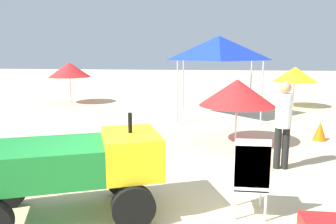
# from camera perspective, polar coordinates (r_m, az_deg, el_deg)

# --- Properties ---
(utility_cart) EXTENTS (2.81, 2.05, 1.50)m
(utility_cart) POSITION_cam_1_polar(r_m,az_deg,el_deg) (4.95, -15.87, -8.73)
(utility_cart) COLOR #197A2D
(utility_cart) RESTS_ON ground
(stacked_plastic_chairs) EXTENTS (0.48, 0.48, 1.20)m
(stacked_plastic_chairs) POSITION_cam_1_polar(r_m,az_deg,el_deg) (4.89, 14.18, -9.93)
(stacked_plastic_chairs) COLOR white
(stacked_plastic_chairs) RESTS_ON ground
(lifeguard_near_center) EXTENTS (0.32, 0.32, 1.80)m
(lifeguard_near_center) POSITION_cam_1_polar(r_m,az_deg,el_deg) (7.00, 19.38, -1.17)
(lifeguard_near_center) COLOR black
(lifeguard_near_center) RESTS_ON ground
(popup_canopy) EXTENTS (2.81, 2.81, 2.95)m
(popup_canopy) POSITION_cam_1_polar(r_m,az_deg,el_deg) (12.27, 8.82, 10.91)
(popup_canopy) COLOR #B2B2B7
(popup_canopy) RESTS_ON ground
(beach_umbrella_left) EXTENTS (1.82, 1.82, 1.75)m
(beach_umbrella_left) POSITION_cam_1_polar(r_m,az_deg,el_deg) (15.17, 21.17, 6.12)
(beach_umbrella_left) COLOR beige
(beach_umbrella_left) RESTS_ON ground
(beach_umbrella_mid) EXTENTS (1.95, 1.95, 1.69)m
(beach_umbrella_mid) POSITION_cam_1_polar(r_m,az_deg,el_deg) (8.63, 11.90, 3.35)
(beach_umbrella_mid) COLOR beige
(beach_umbrella_mid) RESTS_ON ground
(beach_umbrella_far) EXTENTS (1.93, 1.93, 1.90)m
(beach_umbrella_far) POSITION_cam_1_polar(r_m,az_deg,el_deg) (15.98, -16.73, 7.04)
(beach_umbrella_far) COLOR beige
(beach_umbrella_far) RESTS_ON ground
(traffic_cone_near) EXTENTS (0.36, 0.36, 0.51)m
(traffic_cone_near) POSITION_cam_1_polar(r_m,az_deg,el_deg) (9.82, 24.87, -3.03)
(traffic_cone_near) COLOR orange
(traffic_cone_near) RESTS_ON ground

